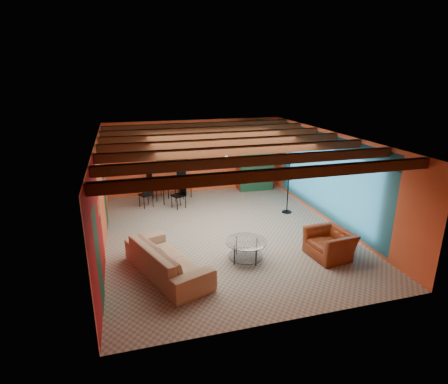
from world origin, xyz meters
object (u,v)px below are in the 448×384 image
object	(u,v)px
armoire	(254,161)
potted_plant	(255,125)
sofa	(167,259)
armchair	(330,244)
coffee_table	(246,251)
dining_table	(166,188)
vase	(165,172)
floor_lamp	(288,184)

from	to	relation	value
armoire	potted_plant	world-z (taller)	potted_plant
sofa	potted_plant	size ratio (longest dim) A/B	5.15
armchair	coffee_table	xyz separation A→B (m)	(-2.03, 0.38, -0.09)
armchair	dining_table	bearing A→B (deg)	-153.40
sofa	vase	xyz separation A→B (m)	(0.59, 4.84, 0.73)
sofa	dining_table	world-z (taller)	dining_table
dining_table	armoire	bearing A→B (deg)	10.14
coffee_table	armchair	bearing A→B (deg)	-10.47
sofa	floor_lamp	xyz separation A→B (m)	(4.21, 2.75, 0.60)
sofa	vase	bearing A→B (deg)	-27.96
dining_table	sofa	bearing A→B (deg)	-96.92
armoire	vase	size ratio (longest dim) A/B	12.53
dining_table	vase	distance (m)	0.59
dining_table	floor_lamp	xyz separation A→B (m)	(3.63, -2.08, 0.46)
vase	floor_lamp	bearing A→B (deg)	-29.89
sofa	armchair	world-z (taller)	sofa
floor_lamp	potted_plant	distance (m)	3.10
potted_plant	dining_table	bearing A→B (deg)	-169.86
dining_table	potted_plant	bearing A→B (deg)	10.14
sofa	coffee_table	distance (m)	1.90
sofa	potted_plant	world-z (taller)	potted_plant
sofa	coffee_table	bearing A→B (deg)	-107.76
coffee_table	armoire	size ratio (longest dim) A/B	0.45
sofa	potted_plant	bearing A→B (deg)	-57.75
armoire	floor_lamp	size ratio (longest dim) A/B	1.16
armchair	vase	bearing A→B (deg)	-153.40
armchair	floor_lamp	size ratio (longest dim) A/B	0.54
dining_table	armoire	size ratio (longest dim) A/B	0.87
sofa	dining_table	xyz separation A→B (m)	(0.59, 4.84, 0.14)
armoire	floor_lamp	world-z (taller)	armoire
armchair	armoire	world-z (taller)	armoire
armoire	dining_table	bearing A→B (deg)	-167.48
coffee_table	potted_plant	bearing A→B (deg)	67.84
armchair	vase	world-z (taller)	vase
sofa	potted_plant	xyz separation A→B (m)	(4.07, 5.46, 2.11)
floor_lamp	vase	world-z (taller)	floor_lamp
sofa	coffee_table	xyz separation A→B (m)	(1.89, 0.11, -0.11)
vase	coffee_table	bearing A→B (deg)	-74.58
coffee_table	armoire	xyz separation A→B (m)	(2.18, 5.35, 0.86)
dining_table	vase	bearing A→B (deg)	0.00
dining_table	floor_lamp	bearing A→B (deg)	-29.89
sofa	floor_lamp	bearing A→B (deg)	-77.88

